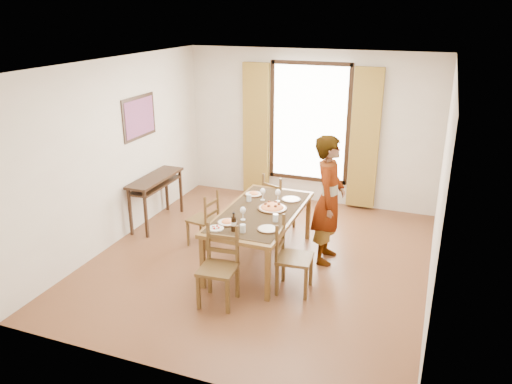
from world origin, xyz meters
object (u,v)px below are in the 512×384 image
(console_table, at_px, (156,184))
(man, at_px, (329,200))
(pasta_platter, at_px, (272,206))
(dining_table, at_px, (261,215))

(console_table, height_order, man, man)
(pasta_platter, bearing_deg, console_table, 166.30)
(man, bearing_deg, pasta_platter, 106.92)
(console_table, height_order, pasta_platter, pasta_platter)
(pasta_platter, bearing_deg, dining_table, -138.65)
(man, height_order, pasta_platter, man)
(man, relative_size, pasta_platter, 4.48)
(console_table, bearing_deg, pasta_platter, -13.70)
(pasta_platter, bearing_deg, man, 19.67)
(console_table, relative_size, man, 0.67)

